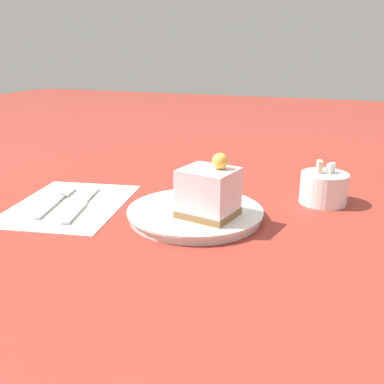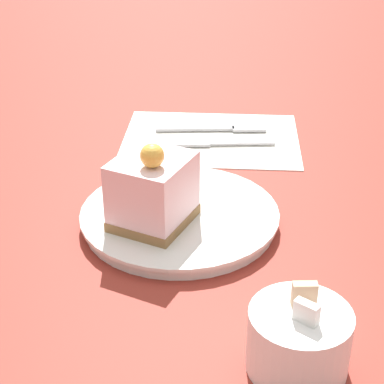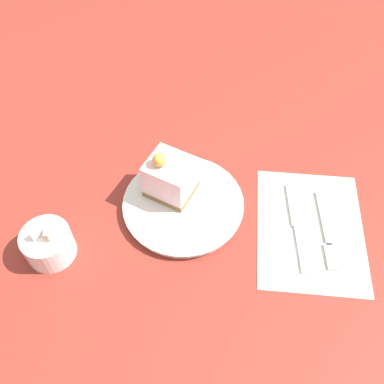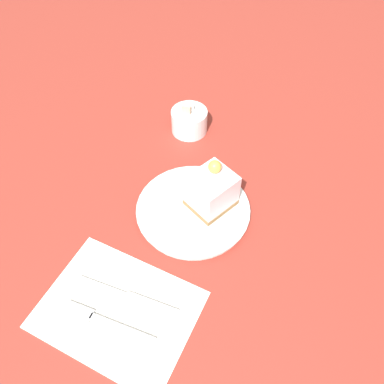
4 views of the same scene
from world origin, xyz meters
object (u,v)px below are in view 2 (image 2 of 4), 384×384
Objects in this scene: sugar_bowl at (299,340)px; plate at (180,216)px; cake_slice at (153,190)px; knife at (197,144)px; fork at (222,129)px.

plate is at bearing -139.99° from sugar_bowl.
sugar_bowl is (0.16, 0.18, -0.03)m from cake_slice.
plate reaches higher than knife.
fork and knife have the same top height.
sugar_bowl reaches higher than plate.
fork is 0.88× the size of knife.
sugar_bowl reaches higher than knife.
cake_slice is (0.03, -0.02, 0.05)m from plate.
knife is (-0.23, -0.01, -0.05)m from cake_slice.
knife is at bearing -170.09° from plate.
sugar_bowl is (0.19, 0.16, 0.02)m from plate.
fork is (-0.30, 0.01, -0.05)m from cake_slice.
fork is 0.49m from sugar_bowl.
fork is (-0.26, -0.01, -0.00)m from plate.
fork is 1.95× the size of sugar_bowl.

